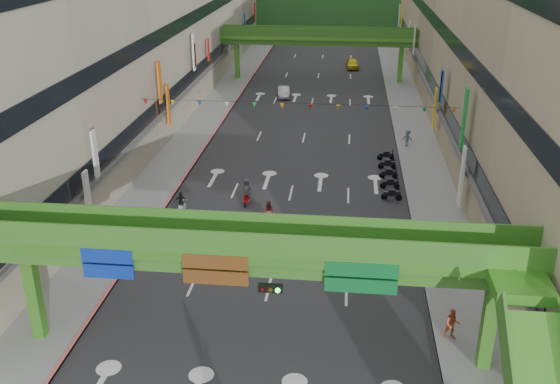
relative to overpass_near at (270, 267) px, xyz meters
The scene contains 20 objects.
road_slab 44.93m from the overpass_near, 91.20° to the left, with size 18.00×140.00×0.02m, color #28282B.
sidewalk_left 46.47m from the overpass_near, 104.97° to the left, with size 4.00×140.00×0.15m, color gray.
sidewalk_right 46.03m from the overpass_near, 77.29° to the left, with size 4.00×140.00×0.15m, color gray.
curb_left 46.02m from the overpass_near, 102.67° to the left, with size 0.20×140.00×0.18m, color #CC5959.
curb_right 45.65m from the overpass_near, 79.63° to the left, with size 0.20×140.00×0.18m, color gray.
building_row_left 49.02m from the overpass_near, 114.00° to the left, with size 12.80×95.00×19.00m.
building_row_right 48.30m from the overpass_near, 68.03° to the left, with size 12.80×95.00×19.00m.
overpass_near is the anchor object (origin of this frame).
overpass_far 59.63m from the overpass_near, 90.90° to the left, with size 28.00×2.20×7.10m.
hill_left 155.52m from the overpass_near, 95.88° to the left, with size 168.00×140.00×112.00m, color #1C4419.
bunting_string 24.65m from the overpass_near, 92.17° to the left, with size 26.00×0.36×0.47m.
scooter_rider_mid 15.33m from the overpass_near, 97.46° to the left, with size 0.82×1.60×1.89m.
scooter_rider_left 18.25m from the overpass_near, 118.38° to the left, with size 0.91×1.60×1.89m.
scooter_rider_far 19.00m from the overpass_near, 102.60° to the left, with size 0.86×1.60×2.06m.
parked_scooter_row 25.88m from the overpass_near, 74.34° to the left, with size 1.60×9.41×1.08m.
car_silver 50.78m from the overpass_near, 95.17° to the left, with size 1.37×3.93×1.30m, color #ACA9B2.
car_yellow 68.33m from the overpass_near, 86.82° to the left, with size 1.73×4.30×1.47m, color gold.
pedestrian_red 10.23m from the overpass_near, 16.45° to the left, with size 0.80×0.63×1.65m, color #C15732.
pedestrian_dark 12.68m from the overpass_near, 41.83° to the left, with size 0.96×0.40×1.64m, color #232229.
pedestrian_blue 34.22m from the overpass_near, 74.60° to the left, with size 0.74×0.47×1.58m, color #3C505E.
Camera 1 is at (4.01, -18.95, 19.41)m, focal length 40.00 mm.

